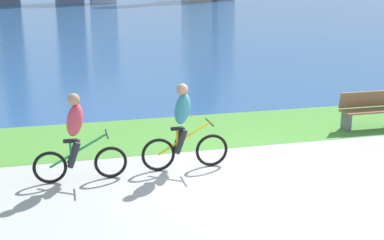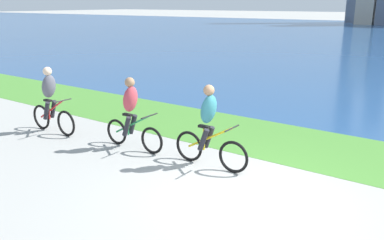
# 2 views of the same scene
# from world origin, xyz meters

# --- Properties ---
(ground_plane) EXTENTS (300.00, 300.00, 0.00)m
(ground_plane) POSITION_xyz_m (0.00, 0.00, 0.00)
(ground_plane) COLOR #9E9E99
(grass_strip_bayside) EXTENTS (120.00, 2.80, 0.01)m
(grass_strip_bayside) POSITION_xyz_m (0.00, 3.16, 0.00)
(grass_strip_bayside) COLOR #478433
(grass_strip_bayside) RESTS_ON ground
(cyclist_lead) EXTENTS (1.73, 0.52, 1.70)m
(cyclist_lead) POSITION_xyz_m (-1.29, 0.83, 0.84)
(cyclist_lead) COLOR black
(cyclist_lead) RESTS_ON ground
(cyclist_trailing) EXTENTS (1.70, 0.52, 1.65)m
(cyclist_trailing) POSITION_xyz_m (-3.29, 0.70, 0.83)
(cyclist_trailing) COLOR black
(cyclist_trailing) RESTS_ON ground
(cyclist_distant_rear) EXTENTS (1.67, 0.52, 1.70)m
(cyclist_distant_rear) POSITION_xyz_m (-5.81, 0.40, 0.84)
(cyclist_distant_rear) COLOR black
(cyclist_distant_rear) RESTS_ON ground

